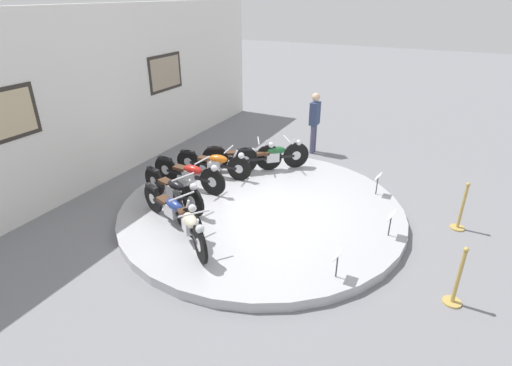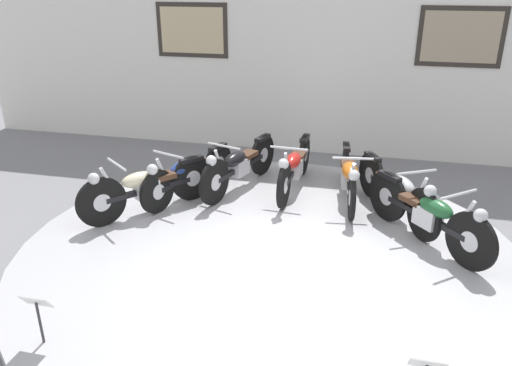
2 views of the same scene
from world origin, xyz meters
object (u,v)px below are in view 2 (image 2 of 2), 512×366
object	(u,v)px
motorcycle_green	(428,213)
motorcycle_black	(239,164)
motorcycle_red	(294,166)
motorcycle_blue	(188,173)
motorcycle_orange	(349,175)
info_placard_front_left	(37,308)
motorcycle_cream	(146,186)
motorcycle_silver	(397,190)

from	to	relation	value
motorcycle_green	motorcycle_black	bearing A→B (deg)	157.65
motorcycle_black	motorcycle_red	xyz separation A→B (m)	(0.82, 0.16, -0.01)
motorcycle_blue	motorcycle_orange	world-z (taller)	motorcycle_blue
info_placard_front_left	motorcycle_black	bearing A→B (deg)	78.13
motorcycle_red	motorcycle_green	world-z (taller)	motorcycle_green
motorcycle_blue	motorcycle_orange	xyz separation A→B (m)	(2.28, 0.45, -0.00)
motorcycle_cream	motorcycle_silver	distance (m)	3.35
motorcycle_orange	info_placard_front_left	bearing A→B (deg)	-122.96
motorcycle_blue	motorcycle_green	size ratio (longest dim) A/B	1.19
motorcycle_cream	motorcycle_green	xyz separation A→B (m)	(3.64, 0.00, 0.00)
motorcycle_cream	motorcycle_blue	bearing A→B (deg)	61.03
motorcycle_silver	motorcycle_black	bearing A→B (deg)	168.99
motorcycle_green	motorcycle_silver	bearing A→B (deg)	118.55
motorcycle_cream	motorcycle_black	world-z (taller)	same
motorcycle_orange	motorcycle_silver	distance (m)	0.79
motorcycle_orange	motorcycle_silver	xyz separation A→B (m)	(0.66, -0.44, 0.02)
motorcycle_cream	motorcycle_green	size ratio (longest dim) A/B	1.02
motorcycle_cream	motorcycle_red	bearing A→B (deg)	34.43
motorcycle_blue	motorcycle_green	distance (m)	3.35
motorcycle_black	info_placard_front_left	distance (m)	3.82
motorcycle_red	info_placard_front_left	world-z (taller)	motorcycle_red
motorcycle_blue	motorcycle_silver	distance (m)	2.94
motorcycle_blue	motorcycle_silver	size ratio (longest dim) A/B	1.04
motorcycle_blue	info_placard_front_left	world-z (taller)	motorcycle_blue
motorcycle_silver	motorcycle_green	bearing A→B (deg)	-61.45
motorcycle_red	motorcycle_orange	distance (m)	0.83
info_placard_front_left	motorcycle_red	bearing A→B (deg)	67.63
motorcycle_cream	motorcycle_red	distance (m)	2.20
motorcycle_blue	motorcycle_black	bearing A→B (deg)	35.00
motorcycle_cream	motorcycle_green	bearing A→B (deg)	0.02
motorcycle_green	motorcycle_orange	bearing A→B (deg)	132.89
motorcycle_cream	motorcycle_black	distance (m)	1.47
motorcycle_cream	motorcycle_blue	world-z (taller)	motorcycle_cream
motorcycle_red	motorcycle_orange	xyz separation A→B (m)	(0.82, -0.16, -0.02)
motorcycle_red	motorcycle_blue	bearing A→B (deg)	-157.39
motorcycle_cream	motorcycle_silver	xyz separation A→B (m)	(3.29, 0.64, -0.00)
motorcycle_green	motorcycle_red	bearing A→B (deg)	145.68
motorcycle_blue	info_placard_front_left	xyz separation A→B (m)	(-0.14, -3.29, -0.01)
motorcycle_orange	info_placard_front_left	xyz separation A→B (m)	(-2.42, -3.74, -0.01)
motorcycle_red	motorcycle_silver	size ratio (longest dim) A/B	1.12
motorcycle_orange	motorcycle_cream	bearing A→B (deg)	-157.68
motorcycle_cream	motorcycle_silver	bearing A→B (deg)	11.02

